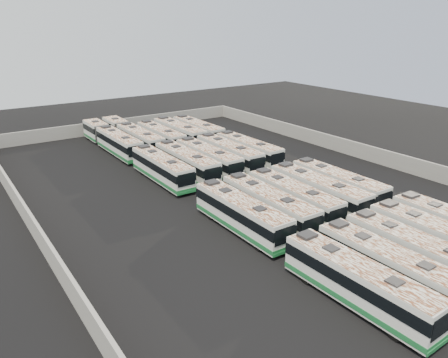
% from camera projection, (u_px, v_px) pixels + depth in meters
% --- Properties ---
extents(ground, '(140.00, 140.00, 0.00)m').
position_uv_depth(ground, '(241.00, 193.00, 50.74)').
color(ground, black).
rests_on(ground, ground).
extents(perimeter_wall, '(45.20, 73.20, 2.20)m').
position_uv_depth(perimeter_wall, '(241.00, 184.00, 50.36)').
color(perimeter_wall, gray).
rests_on(perimeter_wall, ground).
extents(bus_front_far_left, '(2.78, 12.19, 3.42)m').
position_uv_depth(bus_front_far_left, '(358.00, 282.00, 30.38)').
color(bus_front_far_left, '#BABBB5').
rests_on(bus_front_far_left, ground).
extents(bus_front_left, '(2.61, 12.12, 3.41)m').
position_uv_depth(bus_front_left, '(390.00, 268.00, 32.21)').
color(bus_front_left, '#BABBB5').
rests_on(bus_front_left, ground).
extents(bus_front_center, '(2.61, 12.16, 3.42)m').
position_uv_depth(bus_front_center, '(416.00, 254.00, 34.04)').
color(bus_front_center, '#BABBB5').
rests_on(bus_front_center, ground).
extents(bus_front_right, '(2.74, 12.52, 3.52)m').
position_uv_depth(bus_front_right, '(441.00, 242.00, 35.77)').
color(bus_front_right, '#BABBB5').
rests_on(bus_front_right, ground).
extents(bus_midfront_far_left, '(2.62, 12.26, 3.45)m').
position_uv_depth(bus_midfront_far_left, '(241.00, 214.00, 41.08)').
color(bus_midfront_far_left, '#BABBB5').
rests_on(bus_midfront_far_left, ground).
extents(bus_midfront_left, '(2.87, 12.46, 3.50)m').
position_uv_depth(bus_midfront_left, '(268.00, 205.00, 42.86)').
color(bus_midfront_left, '#BABBB5').
rests_on(bus_midfront_left, ground).
extents(bus_midfront_center, '(2.86, 12.14, 3.40)m').
position_uv_depth(bus_midfront_center, '(293.00, 198.00, 44.73)').
color(bus_midfront_center, '#BABBB5').
rests_on(bus_midfront_center, ground).
extents(bus_midfront_right, '(2.66, 12.48, 3.52)m').
position_uv_depth(bus_midfront_right, '(318.00, 191.00, 46.33)').
color(bus_midfront_right, '#BABBB5').
rests_on(bus_midfront_right, ground).
extents(bus_midfront_far_right, '(2.68, 12.17, 3.43)m').
position_uv_depth(bus_midfront_far_right, '(338.00, 185.00, 48.32)').
color(bus_midfront_far_right, '#BABBB5').
rests_on(bus_midfront_far_right, ground).
extents(bus_midback_far_left, '(2.64, 12.21, 3.44)m').
position_uv_depth(bus_midback_far_left, '(162.00, 168.00, 53.71)').
color(bus_midback_far_left, '#BABBB5').
rests_on(bus_midback_far_left, ground).
extents(bus_midback_left, '(2.72, 12.50, 3.52)m').
position_uv_depth(bus_midback_left, '(187.00, 163.00, 55.48)').
color(bus_midback_left, '#BABBB5').
rests_on(bus_midback_left, ground).
extents(bus_midback_center, '(2.69, 12.40, 3.49)m').
position_uv_depth(bus_midback_center, '(208.00, 159.00, 57.18)').
color(bus_midback_center, '#BABBB5').
rests_on(bus_midback_center, ground).
extents(bus_midback_right, '(2.80, 12.57, 3.53)m').
position_uv_depth(bus_midback_right, '(229.00, 154.00, 59.05)').
color(bus_midback_right, '#BABBB5').
rests_on(bus_midback_right, ground).
extents(bus_midback_far_right, '(2.75, 12.21, 3.43)m').
position_uv_depth(bus_midback_far_right, '(248.00, 150.00, 61.00)').
color(bus_midback_far_right, '#BABBB5').
rests_on(bus_midback_far_right, ground).
extents(bus_back_far_left, '(2.59, 18.83, 3.41)m').
position_uv_depth(bus_back_far_left, '(111.00, 139.00, 66.81)').
color(bus_back_far_left, '#BABBB5').
rests_on(bus_back_far_left, ground).
extents(bus_back_left, '(2.64, 18.96, 3.44)m').
position_uv_depth(bus_back_left, '(132.00, 135.00, 68.70)').
color(bus_back_left, '#BABBB5').
rests_on(bus_back_left, ground).
extents(bus_back_center, '(2.56, 12.09, 3.41)m').
position_uv_depth(bus_back_center, '(161.00, 137.00, 67.92)').
color(bus_back_center, '#BABBB5').
rests_on(bus_back_center, ground).
extents(bus_back_right, '(2.91, 12.65, 3.55)m').
position_uv_depth(bus_back_right, '(179.00, 133.00, 69.86)').
color(bus_back_right, '#BABBB5').
rests_on(bus_back_right, ground).
extents(bus_back_far_right, '(2.62, 12.27, 3.46)m').
position_uv_depth(bus_back_far_right, '(198.00, 131.00, 71.55)').
color(bus_back_far_right, '#BABBB5').
rests_on(bus_back_far_right, ground).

